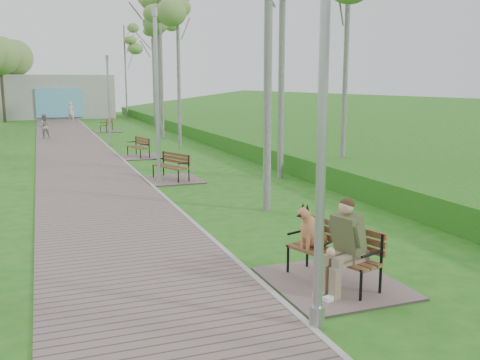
{
  "coord_description": "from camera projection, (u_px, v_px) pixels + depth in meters",
  "views": [
    {
      "loc": [
        -3.24,
        -2.85,
        3.26
      ],
      "look_at": [
        0.66,
        7.58,
        1.24
      ],
      "focal_mm": 40.0,
      "sensor_mm": 36.0,
      "label": 1
    }
  ],
  "objects": [
    {
      "name": "walkway",
      "position": [
        78.0,
        158.0,
        23.54
      ],
      "size": [
        3.5,
        67.0,
        0.04
      ],
      "primitive_type": "cube",
      "color": "#74615E",
      "rests_on": "ground"
    },
    {
      "name": "kerb",
      "position": [
        119.0,
        156.0,
        24.14
      ],
      "size": [
        0.1,
        67.0,
        0.05
      ],
      "primitive_type": "cube",
      "color": "#999993",
      "rests_on": "ground"
    },
    {
      "name": "embankment",
      "position": [
        364.0,
        149.0,
        26.9
      ],
      "size": [
        14.0,
        70.0,
        1.6
      ],
      "primitive_type": "cube",
      "color": "#418026",
      "rests_on": "ground"
    },
    {
      "name": "building_north",
      "position": [
        58.0,
        97.0,
        50.43
      ],
      "size": [
        10.0,
        5.2,
        4.0
      ],
      "color": "#9E9E99",
      "rests_on": "ground"
    },
    {
      "name": "bench_main",
      "position": [
        331.0,
        257.0,
        8.63
      ],
      "size": [
        2.02,
        2.25,
        1.77
      ],
      "color": "#74615E",
      "rests_on": "ground"
    },
    {
      "name": "bench_second",
      "position": [
        171.0,
        174.0,
        18.15
      ],
      "size": [
        1.86,
        2.07,
        1.14
      ],
      "color": "#74615E",
      "rests_on": "ground"
    },
    {
      "name": "bench_third",
      "position": [
        138.0,
        153.0,
        23.75
      ],
      "size": [
        1.78,
        1.98,
        1.09
      ],
      "color": "#74615E",
      "rests_on": "ground"
    },
    {
      "name": "bench_far",
      "position": [
        107.0,
        129.0,
        36.39
      ],
      "size": [
        1.82,
        2.02,
        1.12
      ],
      "color": "#74615E",
      "rests_on": "ground"
    },
    {
      "name": "lamp_post_near",
      "position": [
        322.0,
        141.0,
        6.77
      ],
      "size": [
        0.21,
        0.21,
        5.44
      ],
      "color": "#9B9EA3",
      "rests_on": "ground"
    },
    {
      "name": "lamp_post_second",
      "position": [
        157.0,
        104.0,
        17.16
      ],
      "size": [
        0.22,
        0.22,
        5.58
      ],
      "color": "#9B9EA3",
      "rests_on": "ground"
    },
    {
      "name": "lamp_post_third",
      "position": [
        109.0,
        104.0,
        28.0
      ],
      "size": [
        0.18,
        0.18,
        4.68
      ],
      "color": "#9B9EA3",
      "rests_on": "ground"
    },
    {
      "name": "pedestrian_near",
      "position": [
        71.0,
        112.0,
        45.3
      ],
      "size": [
        0.72,
        0.58,
        1.69
      ],
      "primitive_type": "imported",
      "rotation": [
        0.0,
        0.0,
        2.81
      ],
      "color": "silver",
      "rests_on": "ground"
    },
    {
      "name": "pedestrian_far",
      "position": [
        44.0,
        126.0,
        31.6
      ],
      "size": [
        0.77,
        0.63,
        1.47
      ],
      "primitive_type": "imported",
      "rotation": [
        0.0,
        0.0,
        3.24
      ],
      "color": "gray",
      "rests_on": "ground"
    },
    {
      "name": "birch_mid_c",
      "position": [
        177.0,
        5.0,
        25.92
      ],
      "size": [
        2.64,
        2.64,
        8.88
      ],
      "color": "silver",
      "rests_on": "ground"
    },
    {
      "name": "birch_far_a",
      "position": [
        158.0,
        7.0,
        31.38
      ],
      "size": [
        2.94,
        2.94,
        9.78
      ],
      "color": "silver",
      "rests_on": "ground"
    },
    {
      "name": "birch_far_b",
      "position": [
        160.0,
        1.0,
        29.74
      ],
      "size": [
        2.77,
        2.77,
        9.91
      ],
      "color": "silver",
      "rests_on": "ground"
    },
    {
      "name": "birch_far_c",
      "position": [
        152.0,
        23.0,
        38.74
      ],
      "size": [
        2.54,
        2.54,
        9.6
      ],
      "color": "silver",
      "rests_on": "ground"
    },
    {
      "name": "birch_distant_b",
      "position": [
        124.0,
        42.0,
        49.86
      ],
      "size": [
        2.23,
        2.23,
        8.93
      ],
      "color": "silver",
      "rests_on": "ground"
    }
  ]
}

